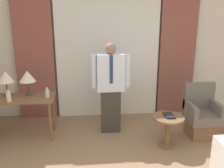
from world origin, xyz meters
TOP-DOWN VIEW (x-y plane):
  - wall_back at (0.00, 2.89)m, footprint 10.00×0.06m
  - curtain_sheer_center at (0.00, 2.76)m, footprint 2.05×0.06m
  - curtain_drape_left at (-1.44, 2.76)m, footprint 0.75×0.06m
  - curtain_drape_right at (1.44, 2.76)m, footprint 0.75×0.06m
  - desk at (-1.62, 1.92)m, footprint 1.25×0.56m
  - table_lamp_left at (-1.80, 2.04)m, footprint 0.28×0.28m
  - table_lamp_right at (-1.44, 2.04)m, footprint 0.28×0.28m
  - bottle_near_edge at (-1.69, 1.73)m, footprint 0.08×0.08m
  - bottle_by_lamp at (-1.10, 1.88)m, footprint 0.07×0.07m
  - person at (-0.01, 1.98)m, footprint 0.69×0.23m
  - armchair at (1.56, 1.68)m, footprint 0.54×0.53m
  - side_table at (0.86, 1.36)m, footprint 0.51×0.51m
  - book at (0.87, 1.38)m, footprint 0.14×0.23m

SIDE VIEW (x-z plane):
  - armchair at x=1.56m, z-range -0.11..0.80m
  - side_table at x=0.86m, z-range 0.09..0.61m
  - book at x=0.87m, z-range 0.52..0.55m
  - desk at x=-1.62m, z-range 0.26..0.98m
  - bottle_by_lamp at x=-1.10m, z-range 0.71..0.88m
  - bottle_near_edge at x=-1.69m, z-range 0.71..0.91m
  - person at x=-0.01m, z-range 0.06..1.68m
  - table_lamp_left at x=-1.80m, z-range 0.84..1.27m
  - table_lamp_right at x=-1.44m, z-range 0.84..1.27m
  - curtain_sheer_center at x=0.00m, z-range 0.00..2.58m
  - curtain_drape_left at x=-1.44m, z-range 0.00..2.58m
  - curtain_drape_right at x=1.44m, z-range 0.00..2.58m
  - wall_back at x=0.00m, z-range 0.00..2.70m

